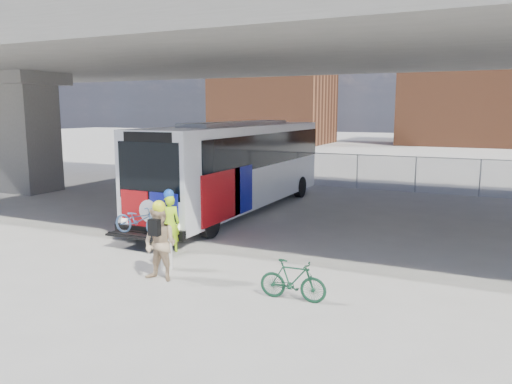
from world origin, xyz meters
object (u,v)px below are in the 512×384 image
Objects in this scene: bollard at (166,246)px; cyclist_tan at (160,243)px; bus at (239,160)px; cyclist_hivis at (169,222)px; bike_parked at (293,280)px.

cyclist_tan is at bearing -64.20° from bollard.
cyclist_tan is (2.19, -8.54, -1.16)m from bus.
bus is at bearing -124.12° from cyclist_hivis.
cyclist_hivis is at bearing 121.79° from bollard.
cyclist_hivis is 5.12m from bike_parked.
cyclist_tan is at bearing -75.63° from bus.
bus is 11.13× the size of bollard.
cyclist_tan reaches higher than bollard.
cyclist_hivis is at bearing -81.67° from bus.
bus is at bearing 30.81° from bike_parked.
cyclist_tan is at bearing 89.69° from bike_parked.
bike_parked is (3.41, 0.16, -0.49)m from cyclist_tan.
bollard is 0.58× the size of cyclist_tan.
bus is 6.42× the size of cyclist_tan.
bus reaches higher than cyclist_hivis.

